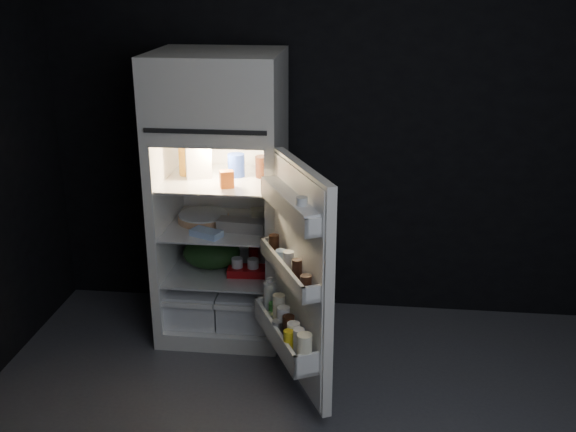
# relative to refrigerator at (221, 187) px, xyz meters

# --- Properties ---
(wall_back) EXTENTS (4.00, 0.00, 2.70)m
(wall_back) POSITION_rel_refrigerator_xyz_m (0.80, 0.38, 0.39)
(wall_back) COLOR black
(wall_back) RESTS_ON ground
(refrigerator) EXTENTS (0.76, 0.71, 1.78)m
(refrigerator) POSITION_rel_refrigerator_xyz_m (0.00, 0.00, 0.00)
(refrigerator) COLOR white
(refrigerator) RESTS_ON ground
(fridge_door) EXTENTS (0.48, 0.73, 1.22)m
(fridge_door) POSITION_rel_refrigerator_xyz_m (0.54, -0.72, -0.28)
(fridge_door) COLOR white
(fridge_door) RESTS_ON ground
(milk_jug) EXTENTS (0.19, 0.19, 0.24)m
(milk_jug) POSITION_rel_refrigerator_xyz_m (-0.14, -0.02, 0.19)
(milk_jug) COLOR white
(milk_jug) RESTS_ON refrigerator
(mayo_jar) EXTENTS (0.14, 0.14, 0.14)m
(mayo_jar) POSITION_rel_refrigerator_xyz_m (0.09, 0.01, 0.14)
(mayo_jar) COLOR #1D38A2
(mayo_jar) RESTS_ON refrigerator
(jam_jar) EXTENTS (0.11, 0.11, 0.13)m
(jam_jar) POSITION_rel_refrigerator_xyz_m (0.26, 0.01, 0.14)
(jam_jar) COLOR black
(jam_jar) RESTS_ON refrigerator
(amber_bottle) EXTENTS (0.11, 0.11, 0.22)m
(amber_bottle) POSITION_rel_refrigerator_xyz_m (-0.22, 0.01, 0.18)
(amber_bottle) COLOR orange
(amber_bottle) RESTS_ON refrigerator
(small_carton) EXTENTS (0.09, 0.08, 0.10)m
(small_carton) POSITION_rel_refrigerator_xyz_m (0.08, -0.22, 0.12)
(small_carton) COLOR orange
(small_carton) RESTS_ON refrigerator
(egg_carton) EXTENTS (0.31, 0.14, 0.07)m
(egg_carton) POSITION_rel_refrigerator_xyz_m (0.15, -0.14, -0.19)
(egg_carton) COLOR gray
(egg_carton) RESTS_ON refrigerator
(pie) EXTENTS (0.41, 0.41, 0.04)m
(pie) POSITION_rel_refrigerator_xyz_m (-0.12, 0.00, -0.21)
(pie) COLOR tan
(pie) RESTS_ON refrigerator
(flat_package) EXTENTS (0.21, 0.16, 0.04)m
(flat_package) POSITION_rel_refrigerator_xyz_m (-0.05, -0.25, -0.21)
(flat_package) COLOR #94B6E6
(flat_package) RESTS_ON refrigerator
(wrapped_pkg) EXTENTS (0.13, 0.12, 0.05)m
(wrapped_pkg) POSITION_rel_refrigerator_xyz_m (0.22, 0.12, -0.20)
(wrapped_pkg) COLOR #FAF4CC
(wrapped_pkg) RESTS_ON refrigerator
(produce_bag) EXTENTS (0.37, 0.32, 0.20)m
(produce_bag) POSITION_rel_refrigerator_xyz_m (-0.07, -0.02, -0.43)
(produce_bag) COLOR #193815
(produce_bag) RESTS_ON refrigerator
(yogurt_tray) EXTENTS (0.24, 0.14, 0.05)m
(yogurt_tray) POSITION_rel_refrigerator_xyz_m (0.17, -0.12, -0.50)
(yogurt_tray) COLOR #AE0E12
(yogurt_tray) RESTS_ON refrigerator
(small_can_red) EXTENTS (0.08, 0.08, 0.09)m
(small_can_red) POSITION_rel_refrigerator_xyz_m (0.18, 0.10, -0.48)
(small_can_red) COLOR #AE0E12
(small_can_red) RESTS_ON refrigerator
(small_can_silver) EXTENTS (0.10, 0.10, 0.09)m
(small_can_silver) POSITION_rel_refrigerator_xyz_m (0.25, 0.11, -0.48)
(small_can_silver) COLOR silver
(small_can_silver) RESTS_ON refrigerator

